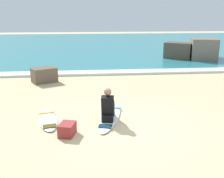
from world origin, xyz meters
TOP-DOWN VIEW (x-y plane):
  - ground_plane at (0.00, 0.00)m, footprint 80.00×80.00m
  - sea at (0.00, 20.45)m, footprint 80.00×28.00m
  - breaking_foam at (0.00, 6.75)m, footprint 80.00×0.90m
  - surfboard_main at (-0.35, 0.65)m, footprint 1.15×2.50m
  - surfer_seated at (-0.44, 0.35)m, footprint 0.45×0.75m
  - surfboard_spare_near at (-2.16, 0.60)m, footprint 0.86×1.81m
  - rock_outcrop_distant at (6.42, 10.41)m, footprint 3.86×2.72m
  - shoreline_rock at (-2.92, 5.24)m, footprint 1.26×1.11m
  - beach_bag at (-1.54, -0.41)m, footprint 0.47×0.56m

SIDE VIEW (x-z plane):
  - ground_plane at x=0.00m, z-range 0.00..0.00m
  - surfboard_main at x=-0.35m, z-range 0.00..0.07m
  - surfboard_spare_near at x=-2.16m, z-range 0.00..0.07m
  - sea at x=0.00m, z-range 0.00..0.10m
  - breaking_foam at x=0.00m, z-range 0.00..0.11m
  - beach_bag at x=-1.54m, z-range 0.00..0.32m
  - shoreline_rock at x=-2.92m, z-range 0.00..0.66m
  - surfer_seated at x=-0.44m, z-range -0.04..0.91m
  - rock_outcrop_distant at x=6.42m, z-range -0.11..1.35m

